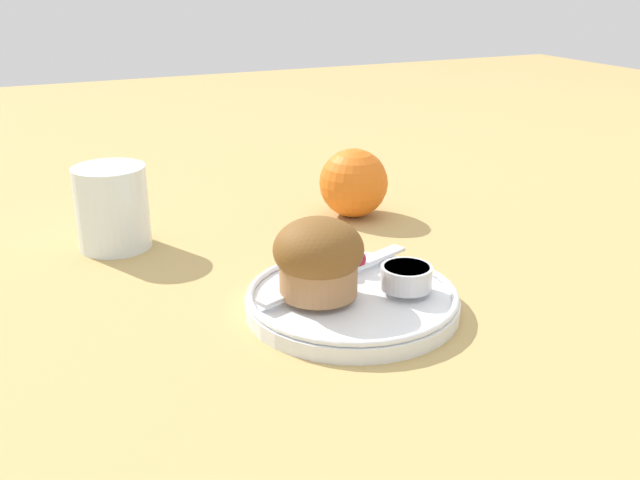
{
  "coord_description": "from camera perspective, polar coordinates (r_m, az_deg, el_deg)",
  "views": [
    {
      "loc": [
        -0.28,
        -0.53,
        0.29
      ],
      "look_at": [
        -0.02,
        0.04,
        0.06
      ],
      "focal_mm": 40.0,
      "sensor_mm": 36.0,
      "label": 1
    }
  ],
  "objects": [
    {
      "name": "juice_glass",
      "position": [
        0.81,
        -16.28,
        2.51
      ],
      "size": [
        0.08,
        0.08,
        0.09
      ],
      "color": "silver",
      "rests_on": "ground_plane"
    },
    {
      "name": "muffin",
      "position": [
        0.62,
        -0.07,
        -1.47
      ],
      "size": [
        0.08,
        0.08,
        0.07
      ],
      "color": "#9E7047",
      "rests_on": "plate"
    },
    {
      "name": "berry_pair",
      "position": [
        0.69,
        2.4,
        -1.63
      ],
      "size": [
        0.03,
        0.02,
        0.02
      ],
      "color": "maroon",
      "rests_on": "plate"
    },
    {
      "name": "ground_plane",
      "position": [
        0.66,
        3.08,
        -5.18
      ],
      "size": [
        3.0,
        3.0,
        0.0
      ],
      "primitive_type": "plane",
      "color": "tan"
    },
    {
      "name": "cream_ramekin",
      "position": [
        0.65,
        6.93,
        -2.86
      ],
      "size": [
        0.05,
        0.05,
        0.02
      ],
      "color": "silver",
      "rests_on": "plate"
    },
    {
      "name": "plate",
      "position": [
        0.65,
        2.58,
        -4.83
      ],
      "size": [
        0.19,
        0.19,
        0.02
      ],
      "color": "white",
      "rests_on": "ground_plane"
    },
    {
      "name": "orange_fruit",
      "position": [
        0.88,
        2.7,
        4.58
      ],
      "size": [
        0.09,
        0.09,
        0.09
      ],
      "color": "orange",
      "rests_on": "ground_plane"
    },
    {
      "name": "butter_knife",
      "position": [
        0.67,
        1.32,
        -2.68
      ],
      "size": [
        0.18,
        0.08,
        0.0
      ],
      "rotation": [
        0.0,
        0.0,
        0.35
      ],
      "color": "silver",
      "rests_on": "plate"
    }
  ]
}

